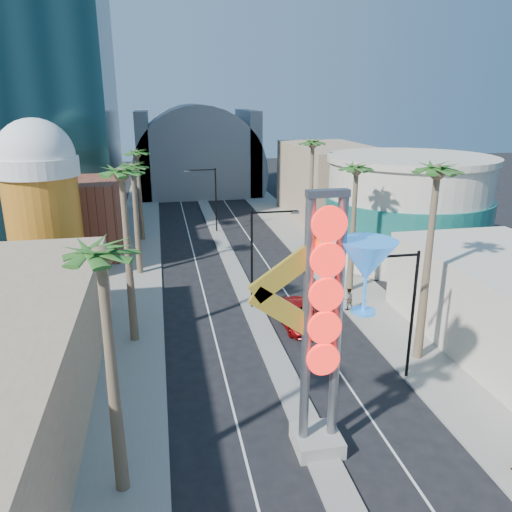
{
  "coord_description": "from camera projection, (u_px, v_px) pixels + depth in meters",
  "views": [
    {
      "loc": [
        -6.72,
        -16.16,
        16.13
      ],
      "look_at": [
        -0.01,
        18.26,
        4.93
      ],
      "focal_mm": 35.0,
      "sensor_mm": 36.0,
      "label": 1
    }
  ],
  "objects": [
    {
      "name": "streetlight_1",
      "position": [
        211.0,
        194.0,
        60.8
      ],
      "size": [
        3.79,
        0.25,
        8.0
      ],
      "color": "black",
      "rests_on": "ground"
    },
    {
      "name": "sidewalk_west",
      "position": [
        137.0,
        258.0,
        52.21
      ],
      "size": [
        5.0,
        100.0,
        0.15
      ],
      "primitive_type": "cube",
      "color": "gray",
      "rests_on": "ground"
    },
    {
      "name": "palm_6",
      "position": [
        356.0,
        177.0,
        40.43
      ],
      "size": [
        2.4,
        2.4,
        11.7
      ],
      "color": "brown",
      "rests_on": "ground"
    },
    {
      "name": "palm_7",
      "position": [
        312.0,
        151.0,
        51.38
      ],
      "size": [
        2.4,
        2.4,
        12.7
      ],
      "color": "brown",
      "rests_on": "ground"
    },
    {
      "name": "streetlight_2",
      "position": [
        406.0,
        304.0,
        28.48
      ],
      "size": [
        3.45,
        0.25,
        8.0
      ],
      "color": "black",
      "rests_on": "ground"
    },
    {
      "name": "brick_filler_west",
      "position": [
        72.0,
        217.0,
        52.64
      ],
      "size": [
        10.0,
        10.0,
        8.0
      ],
      "primitive_type": "cube",
      "color": "brown",
      "rests_on": "ground"
    },
    {
      "name": "canopy",
      "position": [
        197.0,
        168.0,
        87.25
      ],
      "size": [
        22.0,
        16.0,
        22.0
      ],
      "color": "slate",
      "rests_on": "ground"
    },
    {
      "name": "pedestrian_b",
      "position": [
        348.0,
        299.0,
        39.07
      ],
      "size": [
        0.92,
        0.75,
        1.77
      ],
      "primitive_type": "imported",
      "rotation": [
        0.0,
        0.0,
        3.24
      ],
      "color": "gray",
      "rests_on": "sidewalk_east"
    },
    {
      "name": "red_pickup",
      "position": [
        299.0,
        315.0,
        36.69
      ],
      "size": [
        3.21,
        6.19,
        1.67
      ],
      "primitive_type": "imported",
      "rotation": [
        0.0,
        0.0,
        0.07
      ],
      "color": "#A60C0E",
      "rests_on": "ground"
    },
    {
      "name": "palm_2",
      "position": [
        133.0,
        175.0,
        44.77
      ],
      "size": [
        2.4,
        2.4,
        11.2
      ],
      "color": "brown",
      "rests_on": "ground"
    },
    {
      "name": "filler_east",
      "position": [
        330.0,
        183.0,
        67.52
      ],
      "size": [
        10.0,
        20.0,
        10.0
      ],
      "primitive_type": "cube",
      "color": "#968260",
      "rests_on": "ground"
    },
    {
      "name": "median",
      "position": [
        223.0,
        245.0,
        56.75
      ],
      "size": [
        1.6,
        84.0,
        0.15
      ],
      "primitive_type": "cube",
      "color": "gray",
      "rests_on": "ground"
    },
    {
      "name": "palm_0",
      "position": [
        102.0,
        273.0,
        18.45
      ],
      "size": [
        2.4,
        2.4,
        11.7
      ],
      "color": "brown",
      "rests_on": "ground"
    },
    {
      "name": "palm_1",
      "position": [
        122.0,
        186.0,
        31.27
      ],
      "size": [
        2.4,
        2.4,
        12.7
      ],
      "color": "brown",
      "rests_on": "ground"
    },
    {
      "name": "turquoise_building",
      "position": [
        407.0,
        209.0,
        50.98
      ],
      "size": [
        16.6,
        16.6,
        10.6
      ],
      "color": "beige",
      "rests_on": "ground"
    },
    {
      "name": "palm_3",
      "position": [
        137.0,
        159.0,
        55.99
      ],
      "size": [
        2.4,
        2.4,
        11.2
      ],
      "color": "brown",
      "rests_on": "ground"
    },
    {
      "name": "sidewalk_east",
      "position": [
        311.0,
        248.0,
        55.67
      ],
      "size": [
        5.0,
        100.0,
        0.15
      ],
      "primitive_type": "cube",
      "color": "gray",
      "rests_on": "ground"
    },
    {
      "name": "neon_sign",
      "position": [
        341.0,
        307.0,
        21.94
      ],
      "size": [
        6.53,
        2.6,
        12.55
      ],
      "color": "gray",
      "rests_on": "ground"
    },
    {
      "name": "palm_5",
      "position": [
        436.0,
        185.0,
        28.8
      ],
      "size": [
        2.4,
        2.4,
        13.2
      ],
      "color": "brown",
      "rests_on": "ground"
    },
    {
      "name": "hotel_tower",
      "position": [
        16.0,
        17.0,
        58.25
      ],
      "size": [
        20.0,
        20.0,
        50.0
      ],
      "primitive_type": "cube",
      "color": "black",
      "rests_on": "ground"
    },
    {
      "name": "ground",
      "position": [
        338.0,
        494.0,
        21.24
      ],
      "size": [
        240.0,
        240.0,
        0.0
      ],
      "primitive_type": "plane",
      "color": "black",
      "rests_on": "ground"
    },
    {
      "name": "streetlight_0",
      "position": [
        259.0,
        250.0,
        38.56
      ],
      "size": [
        3.79,
        0.25,
        8.0
      ],
      "color": "black",
      "rests_on": "ground"
    },
    {
      "name": "beer_mug",
      "position": [
        41.0,
        196.0,
        43.81
      ],
      "size": [
        7.0,
        7.0,
        14.5
      ],
      "color": "#AE6A17",
      "rests_on": "ground"
    }
  ]
}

